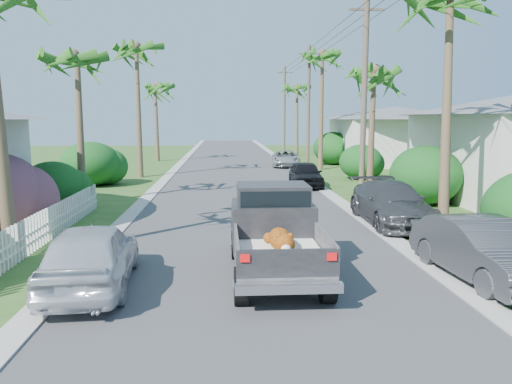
{
  "coord_description": "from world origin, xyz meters",
  "views": [
    {
      "loc": [
        -0.76,
        -9.55,
        3.6
      ],
      "look_at": [
        0.21,
        5.48,
        1.4
      ],
      "focal_mm": 35.0,
      "sensor_mm": 36.0,
      "label": 1
    }
  ],
  "objects": [
    {
      "name": "parked_car_rf",
      "position": [
        3.6,
        16.74,
        0.68
      ],
      "size": [
        1.72,
        4.01,
        1.35
      ],
      "primitive_type": "imported",
      "rotation": [
        0.0,
        0.0,
        -0.03
      ],
      "color": "black",
      "rests_on": "ground"
    },
    {
      "name": "shrub_l_c",
      "position": [
        -7.4,
        10.0,
        1.0
      ],
      "size": [
        2.4,
        2.64,
        2.0
      ],
      "primitive_type": "ellipsoid",
      "color": "#124213",
      "rests_on": "ground"
    },
    {
      "name": "parked_car_rd",
      "position": [
        3.95,
        28.27,
        0.61
      ],
      "size": [
        2.41,
        4.57,
        1.23
      ],
      "primitive_type": "imported",
      "rotation": [
        0.0,
        0.0,
        -0.09
      ],
      "color": "#ACAFB3",
      "rests_on": "ground"
    },
    {
      "name": "curb_left",
      "position": [
        -4.3,
        25.0,
        0.03
      ],
      "size": [
        0.6,
        100.0,
        0.06
      ],
      "primitive_type": "cube",
      "color": "#A5A39E",
      "rests_on": "ground"
    },
    {
      "name": "palm_l_d",
      "position": [
        -6.5,
        34.0,
        6.44
      ],
      "size": [
        4.4,
        4.4,
        7.7
      ],
      "color": "brown",
      "rests_on": "ground"
    },
    {
      "name": "palm_l_c",
      "position": [
        -6.0,
        22.0,
        7.91
      ],
      "size": [
        4.4,
        4.4,
        9.2
      ],
      "color": "brown",
      "rests_on": "ground"
    },
    {
      "name": "road",
      "position": [
        0.0,
        25.0,
        0.01
      ],
      "size": [
        8.0,
        100.0,
        0.02
      ],
      "primitive_type": "cube",
      "color": "#38383A",
      "rests_on": "ground"
    },
    {
      "name": "palm_r_b",
      "position": [
        6.6,
        15.0,
        5.95
      ],
      "size": [
        4.4,
        4.4,
        7.2
      ],
      "color": "brown",
      "rests_on": "ground"
    },
    {
      "name": "utility_pole_b",
      "position": [
        5.6,
        13.0,
        4.6
      ],
      "size": [
        1.6,
        0.26,
        9.0
      ],
      "color": "brown",
      "rests_on": "ground"
    },
    {
      "name": "shrub_l_d",
      "position": [
        -8.0,
        18.0,
        1.2
      ],
      "size": [
        3.2,
        3.52,
        2.4
      ],
      "primitive_type": "ellipsoid",
      "color": "#124213",
      "rests_on": "ground"
    },
    {
      "name": "shrub_r_c",
      "position": [
        7.5,
        20.0,
        1.05
      ],
      "size": [
        2.6,
        2.86,
        2.1
      ],
      "primitive_type": "ellipsoid",
      "color": "#124213",
      "rests_on": "ground"
    },
    {
      "name": "parked_car_rn",
      "position": [
        5.0,
        0.97,
        0.69
      ],
      "size": [
        1.82,
        4.3,
        1.38
      ],
      "primitive_type": "imported",
      "rotation": [
        0.0,
        0.0,
        0.09
      ],
      "color": "#323437",
      "rests_on": "ground"
    },
    {
      "name": "shrub_r_d",
      "position": [
        8.0,
        30.0,
        1.3
      ],
      "size": [
        3.2,
        3.52,
        2.6
      ],
      "primitive_type": "ellipsoid",
      "color": "#124213",
      "rests_on": "ground"
    },
    {
      "name": "parked_car_ln",
      "position": [
        -3.6,
        0.95,
        0.72
      ],
      "size": [
        2.01,
        4.35,
        1.44
      ],
      "primitive_type": "imported",
      "rotation": [
        0.0,
        0.0,
        3.21
      ],
      "color": "silver",
      "rests_on": "ground"
    },
    {
      "name": "utility_pole_d",
      "position": [
        5.6,
        43.0,
        4.6
      ],
      "size": [
        1.6,
        0.26,
        9.0
      ],
      "color": "brown",
      "rests_on": "ground"
    },
    {
      "name": "curb_right",
      "position": [
        4.3,
        25.0,
        0.03
      ],
      "size": [
        0.6,
        100.0,
        0.06
      ],
      "primitive_type": "cube",
      "color": "#A5A39E",
      "rests_on": "ground"
    },
    {
      "name": "shrub_r_b",
      "position": [
        7.8,
        11.0,
        1.25
      ],
      "size": [
        3.0,
        3.3,
        2.5
      ],
      "primitive_type": "ellipsoid",
      "color": "#124213",
      "rests_on": "ground"
    },
    {
      "name": "ground",
      "position": [
        0.0,
        0.0,
        0.0
      ],
      "size": [
        120.0,
        120.0,
        0.0
      ],
      "primitive_type": "plane",
      "color": "#2F501E",
      "rests_on": "ground"
    },
    {
      "name": "utility_pole_c",
      "position": [
        5.6,
        28.0,
        4.6
      ],
      "size": [
        1.6,
        0.26,
        9.0
      ],
      "color": "brown",
      "rests_on": "ground"
    },
    {
      "name": "palm_r_d",
      "position": [
        6.5,
        40.0,
        6.74
      ],
      "size": [
        4.4,
        4.4,
        8.0
      ],
      "color": "brown",
      "rests_on": "ground"
    },
    {
      "name": "house_right_far",
      "position": [
        13.0,
        30.0,
        2.12
      ],
      "size": [
        9.0,
        8.0,
        4.6
      ],
      "color": "silver",
      "rests_on": "ground"
    },
    {
      "name": "palm_r_c",
      "position": [
        6.2,
        26.0,
        8.11
      ],
      "size": [
        4.4,
        4.4,
        9.4
      ],
      "color": "brown",
      "rests_on": "ground"
    },
    {
      "name": "picket_fence",
      "position": [
        -6.0,
        5.5,
        0.5
      ],
      "size": [
        0.1,
        11.0,
        1.0
      ],
      "primitive_type": "cube",
      "color": "white",
      "rests_on": "ground"
    },
    {
      "name": "parked_car_rm",
      "position": [
        5.0,
        7.07,
        0.71
      ],
      "size": [
        2.03,
        4.94,
        1.43
      ],
      "primitive_type": "imported",
      "rotation": [
        0.0,
        0.0,
        -0.01
      ],
      "color": "#333539",
      "rests_on": "ground"
    },
    {
      "name": "pickup_truck",
      "position": [
        0.41,
        2.01,
        1.01
      ],
      "size": [
        1.98,
        5.12,
        2.06
      ],
      "color": "black",
      "rests_on": "ground"
    },
    {
      "name": "palm_l_b",
      "position": [
        -6.8,
        12.0,
        6.15
      ],
      "size": [
        4.4,
        4.4,
        7.4
      ],
      "color": "brown",
      "rests_on": "ground"
    }
  ]
}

